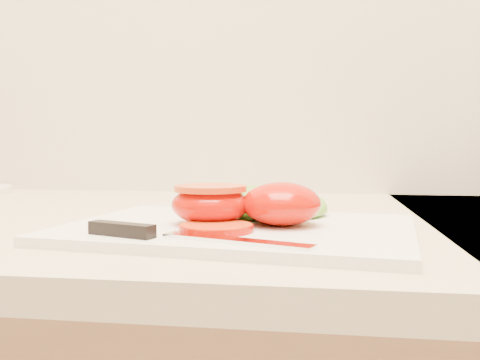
# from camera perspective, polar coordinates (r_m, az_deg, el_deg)

# --- Properties ---
(cutting_board) EXTENTS (0.38, 0.29, 0.01)m
(cutting_board) POSITION_cam_1_polar(r_m,az_deg,el_deg) (0.55, -0.15, -5.29)
(cutting_board) COLOR white
(cutting_board) RESTS_ON counter
(tomato_half_dome) EXTENTS (0.08, 0.08, 0.04)m
(tomato_half_dome) POSITION_cam_1_polar(r_m,az_deg,el_deg) (0.54, 4.45, -2.53)
(tomato_half_dome) COLOR red
(tomato_half_dome) RESTS_ON cutting_board
(tomato_half_cut) EXTENTS (0.08, 0.08, 0.04)m
(tomato_half_cut) POSITION_cam_1_polar(r_m,az_deg,el_deg) (0.55, -3.17, -2.45)
(tomato_half_cut) COLOR red
(tomato_half_cut) RESTS_ON cutting_board
(tomato_slice_0) EXTENTS (0.07, 0.07, 0.01)m
(tomato_slice_0) POSITION_cam_1_polar(r_m,az_deg,el_deg) (0.51, -2.57, -5.12)
(tomato_slice_0) COLOR #FB5515
(tomato_slice_0) RESTS_ON cutting_board
(lettuce_leaf_0) EXTENTS (0.17, 0.13, 0.03)m
(lettuce_leaf_0) POSITION_cam_1_polar(r_m,az_deg,el_deg) (0.62, 0.46, -2.44)
(lettuce_leaf_0) COLOR #5FB02E
(lettuce_leaf_0) RESTS_ON cutting_board
(lettuce_leaf_1) EXTENTS (0.15, 0.14, 0.03)m
(lettuce_leaf_1) POSITION_cam_1_polar(r_m,az_deg,el_deg) (0.61, 4.47, -2.64)
(lettuce_leaf_1) COLOR #5FB02E
(lettuce_leaf_1) RESTS_ON cutting_board
(knife) EXTENTS (0.21, 0.06, 0.01)m
(knife) POSITION_cam_1_polar(r_m,az_deg,el_deg) (0.47, -8.03, -5.69)
(knife) COLOR silver
(knife) RESTS_ON cutting_board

